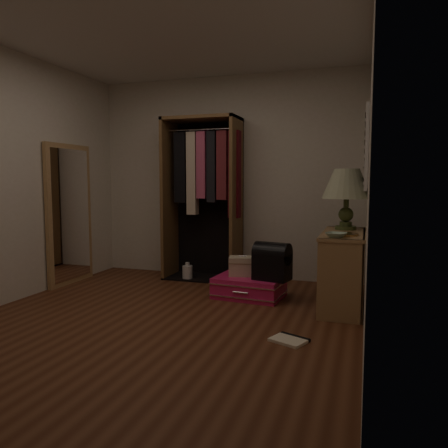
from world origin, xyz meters
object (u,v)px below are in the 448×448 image
Objects in this scene: open_wardrobe at (205,185)px; floor_mirror at (70,215)px; console_bookshelf at (343,267)px; pink_suitcase at (249,287)px; black_bag at (272,260)px; train_case at (243,266)px; white_jug at (187,272)px; table_lamp at (347,185)px.

open_wardrobe is 1.71m from floor_mirror.
floor_mirror reaches higher than console_bookshelf.
black_bag reaches higher than pink_suitcase.
white_jug is (-0.87, 0.51, -0.23)m from train_case.
white_jug is (1.30, 0.60, -0.75)m from floor_mirror.
console_bookshelf reaches higher than black_bag.
train_case is at bearing 176.30° from console_bookshelf.
open_wardrobe reaches higher than floor_mirror.
white_jug is (-1.22, 0.62, -0.33)m from black_bag.
console_bookshelf is at bearing -22.98° from open_wardrobe.
table_lamp is (3.24, 0.28, 0.36)m from floor_mirror.
table_lamp is 2.27m from white_jug.
pink_suitcase is 1.11m from white_jug.
white_jug is at bearing -137.21° from open_wardrobe.
console_bookshelf is 1.02m from pink_suitcase.
console_bookshelf is 3.27m from floor_mirror.
open_wardrobe is 1.14m from white_jug.
table_lamp is (0.00, 0.25, 0.82)m from console_bookshelf.
console_bookshelf is at bearing -90.58° from table_lamp.
console_bookshelf is 2.05m from white_jug.
floor_mirror is at bearing -173.71° from pink_suitcase.
black_bag is at bearing -0.34° from floor_mirror.
floor_mirror is at bearing -179.56° from console_bookshelf.
train_case is at bearing -30.07° from white_jug.
table_lamp is (1.07, 0.18, 0.89)m from train_case.
pink_suitcase is 3.45× the size of white_jug.
black_bag is (1.04, -0.78, -0.78)m from open_wardrobe.
pink_suitcase is at bearing 179.75° from black_bag.
black_bag is 1.10m from table_lamp.
open_wardrobe reaches higher than console_bookshelf.
floor_mirror is at bearing -152.56° from open_wardrobe.
floor_mirror is at bearing -168.05° from black_bag.
floor_mirror is 4.92× the size of train_case.
console_bookshelf is at bearing 4.09° from pink_suitcase.
open_wardrobe reaches higher than pink_suitcase.
open_wardrobe is at bearing 142.10° from pink_suitcase.
console_bookshelf is at bearing 0.44° from floor_mirror.
floor_mirror reaches higher than pink_suitcase.
table_lamp is at bearing -3.56° from train_case.
open_wardrobe is 1.31m from train_case.
console_bookshelf is 2.08m from open_wardrobe.
table_lamp reaches higher than train_case.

